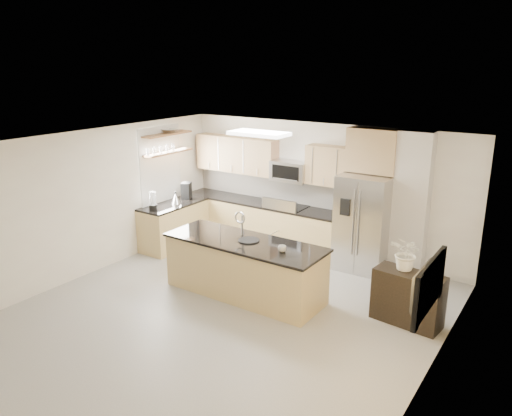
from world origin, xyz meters
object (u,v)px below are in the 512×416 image
Objects in this scene: microwave at (290,171)px; bowl at (169,130)px; range at (286,228)px; coffee_maker at (186,191)px; blender at (153,202)px; kettle at (176,198)px; refrigerator at (364,223)px; television at (419,284)px; island at (245,268)px; credenza at (408,298)px; platter at (249,240)px; flower_vase at (408,245)px; cup at (282,249)px.

microwave is 1.87× the size of bowl.
range is 3.30× the size of coffee_maker.
blender is 0.60m from kettle.
refrigerator is 3.80m from coffee_maker.
range is 4.78m from television.
television is at bearing -17.29° from island.
bowl is at bearing -120.97° from coffee_maker.
credenza is (2.54, 0.53, -0.07)m from island.
platter is at bearing -162.31° from credenza.
kettle is at bearing 69.36° from television.
microwave is at bearing 150.47° from flower_vase.
blender is 0.91× the size of bowl.
blender is (-2.53, 0.49, 0.61)m from island.
refrigerator is at bearing 77.95° from cup.
bowl is at bearing 178.90° from credenza.
coffee_maker is 0.45× the size of flower_vase.
coffee_maker is (-0.02, 1.01, 0.00)m from blender.
platter is (-2.49, -0.49, 0.54)m from credenza.
range is at bearing 152.36° from flower_vase.
platter is (0.05, 0.04, 0.47)m from island.
range is 1.16m from microwave.
blender is (-2.07, -1.64, 0.61)m from range.
refrigerator is 0.66× the size of island.
bowl reaches higher than platter.
blender is at bearing -172.94° from credenza.
microwave is 2.37m from platter.
refrigerator reaches higher than range.
bowl is 6.26m from television.
platter is at bearing -166.77° from flower_vase.
platter is 0.45× the size of flower_vase.
kettle is 0.42m from coffee_maker.
kettle is at bearing 160.19° from cup.
refrigerator is (1.66, -0.17, -0.74)m from microwave.
flower_vase is (2.90, -1.52, 0.71)m from range.
platter is 2.47m from flower_vase.
refrigerator is at bearing 31.04° from television.
television is (3.01, -1.04, 0.41)m from platter.
blender is 1.08× the size of coffee_maker.
microwave reaches higher than island.
kettle is 0.72× the size of coffee_maker.
refrigerator is at bearing 60.44° from platter.
island is at bearing -161.58° from credenza.
blender reaches higher than cup.
island is 2.76m from kettle.
flower_vase is at bearing -10.10° from coffee_maker.
refrigerator is 1.65× the size of television.
microwave is at bearing 40.31° from blender.
flower_vase reaches higher than blender.
cup is at bearing -9.35° from platter.
microwave reaches higher than kettle.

